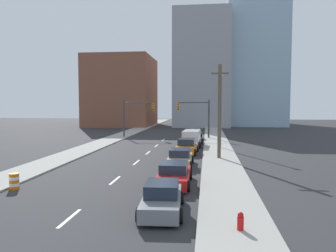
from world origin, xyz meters
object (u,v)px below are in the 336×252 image
at_px(utility_pole_right_mid, 219,111).
at_px(box_truck_navy, 192,138).
at_px(traffic_signal_left, 133,113).
at_px(sedan_red, 174,175).
at_px(traffic_signal_right, 199,113).
at_px(fire_hydrant, 240,223).
at_px(sedan_tan, 180,158).
at_px(sedan_orange, 187,147).
at_px(sedan_gray, 162,199).
at_px(traffic_barrel, 14,181).
at_px(street_lamp, 221,105).
at_px(sedan_brown, 194,134).

xyz_separation_m(utility_pole_right_mid, box_truck_navy, (-2.91, 8.77, -3.49)).
distance_m(traffic_signal_left, sedan_red, 28.89).
distance_m(traffic_signal_right, utility_pole_right_mid, 17.61).
xyz_separation_m(fire_hydrant, sedan_tan, (-3.49, 13.41, 0.23)).
distance_m(sedan_red, sedan_orange, 12.78).
bearing_deg(sedan_red, sedan_tan, 90.87).
height_order(fire_hydrant, sedan_tan, sedan_tan).
distance_m(sedan_tan, sedan_orange, 6.64).
height_order(traffic_signal_left, fire_hydrant, traffic_signal_left).
bearing_deg(traffic_signal_right, sedan_gray, -91.52).
bearing_deg(fire_hydrant, traffic_signal_right, 94.16).
xyz_separation_m(sedan_gray, sedan_tan, (-0.10, 11.38, -0.01)).
xyz_separation_m(sedan_tan, box_truck_navy, (0.36, 12.54, 0.27)).
relative_size(sedan_gray, sedan_red, 0.93).
xyz_separation_m(traffic_signal_left, traffic_signal_right, (9.65, 0.00, 0.00)).
height_order(traffic_signal_left, sedan_orange, traffic_signal_left).
xyz_separation_m(traffic_signal_left, traffic_barrel, (-0.46, -29.55, -3.20)).
distance_m(traffic_signal_left, street_lamp, 16.23).
xyz_separation_m(traffic_signal_left, sedan_red, (8.81, -27.35, -3.03)).
height_order(sedan_red, sedan_brown, sedan_brown).
distance_m(street_lamp, sedan_gray, 22.78).
relative_size(traffic_barrel, sedan_orange, 0.21).
bearing_deg(sedan_orange, traffic_signal_left, 124.59).
distance_m(street_lamp, sedan_brown, 10.54).
bearing_deg(sedan_gray, traffic_barrel, 158.38).
height_order(street_lamp, sedan_orange, street_lamp).
bearing_deg(sedan_tan, box_truck_navy, 88.49).
bearing_deg(traffic_signal_left, sedan_brown, -8.76).
bearing_deg(sedan_gray, street_lamp, 77.49).
xyz_separation_m(traffic_signal_left, sedan_tan, (8.68, -21.21, -3.03)).
height_order(traffic_signal_left, utility_pole_right_mid, utility_pole_right_mid).
bearing_deg(box_truck_navy, utility_pole_right_mid, -68.84).
relative_size(sedan_red, sedan_orange, 1.07).
bearing_deg(sedan_orange, box_truck_navy, 91.27).
distance_m(street_lamp, fire_hydrant, 24.55).
height_order(sedan_tan, sedan_orange, sedan_orange).
relative_size(street_lamp, box_truck_navy, 1.32).
height_order(traffic_signal_left, sedan_red, traffic_signal_left).
bearing_deg(box_truck_navy, traffic_barrel, -111.65).
relative_size(fire_hydrant, sedan_tan, 0.18).
xyz_separation_m(traffic_signal_right, street_lamp, (2.67, -10.49, 1.24)).
height_order(traffic_barrel, sedan_gray, sedan_gray).
xyz_separation_m(sedan_tan, sedan_orange, (0.14, 6.64, 0.05)).
height_order(traffic_signal_right, fire_hydrant, traffic_signal_right).
height_order(street_lamp, sedan_red, street_lamp).
relative_size(traffic_barrel, sedan_red, 0.20).
xyz_separation_m(traffic_barrel, sedan_brown, (9.52, 28.15, 0.22)).
height_order(utility_pole_right_mid, sedan_tan, utility_pole_right_mid).
relative_size(street_lamp, sedan_brown, 1.81).
distance_m(sedan_red, box_truck_navy, 18.68).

